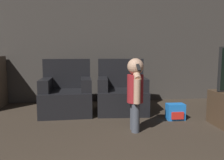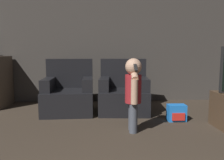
# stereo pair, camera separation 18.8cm
# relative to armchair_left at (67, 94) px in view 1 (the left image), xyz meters

# --- Properties ---
(wall_back) EXTENTS (8.40, 0.05, 2.60)m
(wall_back) POSITION_rel_armchair_left_xyz_m (0.66, 0.85, 0.99)
(wall_back) COLOR #423D38
(wall_back) RESTS_ON ground_plane
(armchair_left) EXTENTS (0.83, 0.80, 0.89)m
(armchair_left) POSITION_rel_armchair_left_xyz_m (0.00, 0.00, 0.00)
(armchair_left) COLOR black
(armchair_left) RESTS_ON ground_plane
(armchair_right) EXTENTS (0.85, 0.82, 0.89)m
(armchair_right) POSITION_rel_armchair_left_xyz_m (0.93, -0.00, 0.00)
(armchair_right) COLOR black
(armchair_right) RESTS_ON ground_plane
(person_toddler) EXTENTS (0.20, 0.36, 0.93)m
(person_toddler) POSITION_rel_armchair_left_xyz_m (0.95, -1.00, 0.24)
(person_toddler) COLOR #474C56
(person_toddler) RESTS_ON ground_plane
(toy_backpack) EXTENTS (0.26, 0.18, 0.24)m
(toy_backpack) POSITION_rel_armchair_left_xyz_m (1.65, -0.60, -0.19)
(toy_backpack) COLOR blue
(toy_backpack) RESTS_ON ground_plane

